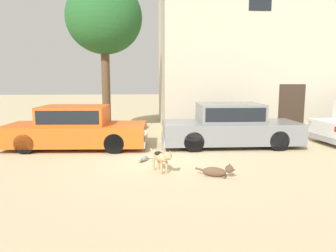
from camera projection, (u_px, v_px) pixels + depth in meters
ground_plane at (158, 157)px, 9.38m from camera, size 80.00×80.00×0.00m
parked_sedan_nearest at (76, 127)px, 10.52m from camera, size 4.84×2.06×1.42m
parked_sedan_second at (230, 125)px, 10.81m from camera, size 4.77×1.81×1.48m
apartment_block at (310, 43)px, 15.70m from camera, size 14.95×6.13×8.15m
stray_dog_spotted at (161, 157)px, 7.76m from camera, size 0.54×0.95×0.62m
stray_dog_tan at (218, 171)px, 7.43m from camera, size 0.92×0.43×0.35m
stray_cat at (143, 159)px, 8.86m from camera, size 0.42×0.54×0.17m
acacia_tree_left at (104, 19)px, 12.76m from camera, size 3.09×2.78×6.25m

